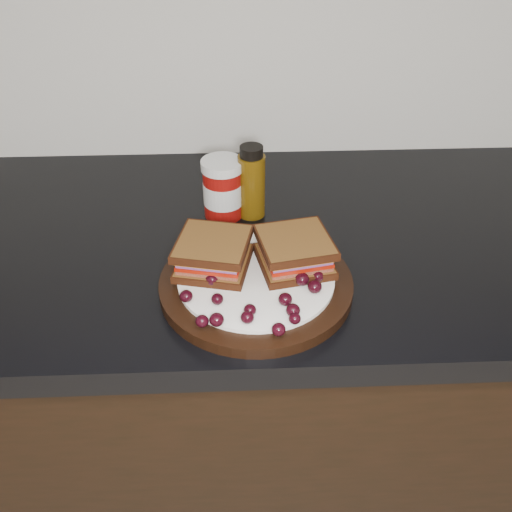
{
  "coord_description": "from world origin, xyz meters",
  "views": [
    {
      "loc": [
        -0.11,
        0.92,
        1.44
      ],
      "look_at": [
        -0.08,
        1.56,
        0.96
      ],
      "focal_mm": 40.0,
      "sensor_mm": 36.0,
      "label": 1
    }
  ],
  "objects": [
    {
      "name": "grape_1",
      "position": [
        -0.13,
        1.5,
        0.93
      ],
      "size": [
        0.02,
        0.02,
        0.02
      ],
      "primitive_type": "ellipsoid",
      "color": "black",
      "rests_on": "plate"
    },
    {
      "name": "sandwich_left",
      "position": [
        -0.14,
        1.58,
        0.95
      ],
      "size": [
        0.12,
        0.12,
        0.05
      ],
      "primitive_type": null,
      "rotation": [
        0.0,
        0.0,
        -0.22
      ],
      "color": "brown",
      "rests_on": "plate"
    },
    {
      "name": "plate",
      "position": [
        -0.08,
        1.56,
        0.91
      ],
      "size": [
        0.28,
        0.28,
        0.02
      ],
      "primitive_type": "cylinder",
      "color": "black",
      "rests_on": "countertop"
    },
    {
      "name": "grape_13",
      "position": [
        0.0,
        1.58,
        0.93
      ],
      "size": [
        0.02,
        0.02,
        0.02
      ],
      "primitive_type": "ellipsoid",
      "color": "black",
      "rests_on": "plate"
    },
    {
      "name": "grape_18",
      "position": [
        -0.17,
        1.58,
        0.93
      ],
      "size": [
        0.02,
        0.02,
        0.02
      ],
      "primitive_type": "ellipsoid",
      "color": "black",
      "rests_on": "plate"
    },
    {
      "name": "grape_2",
      "position": [
        -0.15,
        1.46,
        0.93
      ],
      "size": [
        0.02,
        0.02,
        0.02
      ],
      "primitive_type": "ellipsoid",
      "color": "black",
      "rests_on": "plate"
    },
    {
      "name": "grape_8",
      "position": [
        -0.03,
        1.47,
        0.93
      ],
      "size": [
        0.02,
        0.02,
        0.02
      ],
      "primitive_type": "ellipsoid",
      "color": "black",
      "rests_on": "plate"
    },
    {
      "name": "sandwich_right",
      "position": [
        -0.02,
        1.58,
        0.95
      ],
      "size": [
        0.12,
        0.12,
        0.05
      ],
      "primitive_type": null,
      "rotation": [
        0.0,
        0.0,
        0.19
      ],
      "color": "brown",
      "rests_on": "plate"
    },
    {
      "name": "grape_5",
      "position": [
        -0.09,
        1.47,
        0.93
      ],
      "size": [
        0.02,
        0.02,
        0.02
      ],
      "primitive_type": "ellipsoid",
      "color": "black",
      "rests_on": "plate"
    },
    {
      "name": "grape_14",
      "position": [
        -0.01,
        1.59,
        0.93
      ],
      "size": [
        0.02,
        0.02,
        0.01
      ],
      "primitive_type": "ellipsoid",
      "color": "black",
      "rests_on": "plate"
    },
    {
      "name": "countertop",
      "position": [
        0.0,
        1.7,
        0.88
      ],
      "size": [
        3.98,
        0.6,
        0.04
      ],
      "primitive_type": "cube",
      "color": "black",
      "rests_on": "base_cabinets"
    },
    {
      "name": "grape_21",
      "position": [
        -0.13,
        1.59,
        0.93
      ],
      "size": [
        0.02,
        0.02,
        0.02
      ],
      "primitive_type": "ellipsoid",
      "color": "black",
      "rests_on": "plate"
    },
    {
      "name": "grape_6",
      "position": [
        -0.06,
        1.44,
        0.93
      ],
      "size": [
        0.02,
        0.02,
        0.02
      ],
      "primitive_type": "ellipsoid",
      "color": "black",
      "rests_on": "plate"
    },
    {
      "name": "grape_22",
      "position": [
        -0.13,
        1.57,
        0.93
      ],
      "size": [
        0.02,
        0.02,
        0.01
      ],
      "primitive_type": "ellipsoid",
      "color": "black",
      "rests_on": "plate"
    },
    {
      "name": "base_cabinets",
      "position": [
        0.0,
        1.7,
        0.43
      ],
      "size": [
        3.96,
        0.58,
        0.86
      ],
      "primitive_type": "cube",
      "color": "black",
      "rests_on": "ground_plane"
    },
    {
      "name": "grape_3",
      "position": [
        -0.13,
        1.46,
        0.93
      ],
      "size": [
        0.02,
        0.02,
        0.02
      ],
      "primitive_type": "ellipsoid",
      "color": "black",
      "rests_on": "plate"
    },
    {
      "name": "grape_0",
      "position": [
        -0.18,
        1.51,
        0.93
      ],
      "size": [
        0.02,
        0.02,
        0.02
      ],
      "primitive_type": "ellipsoid",
      "color": "black",
      "rests_on": "plate"
    },
    {
      "name": "grape_11",
      "position": [
        -0.01,
        1.53,
        0.93
      ],
      "size": [
        0.02,
        0.02,
        0.02
      ],
      "primitive_type": "ellipsoid",
      "color": "black",
      "rests_on": "plate"
    },
    {
      "name": "grape_23",
      "position": [
        -0.18,
        1.57,
        0.93
      ],
      "size": [
        0.02,
        0.02,
        0.02
      ],
      "primitive_type": "ellipsoid",
      "color": "black",
      "rests_on": "plate"
    },
    {
      "name": "grape_16",
      "position": [
        -0.14,
        1.61,
        0.93
      ],
      "size": [
        0.02,
        0.02,
        0.02
      ],
      "primitive_type": "ellipsoid",
      "color": "black",
      "rests_on": "plate"
    },
    {
      "name": "grape_9",
      "position": [
        -0.04,
        1.49,
        0.93
      ],
      "size": [
        0.02,
        0.02,
        0.02
      ],
      "primitive_type": "ellipsoid",
      "color": "black",
      "rests_on": "plate"
    },
    {
      "name": "grape_17",
      "position": [
        -0.13,
        1.58,
        0.93
      ],
      "size": [
        0.02,
        0.02,
        0.02
      ],
      "primitive_type": "ellipsoid",
      "color": "black",
      "rests_on": "plate"
    },
    {
      "name": "grape_7",
      "position": [
        -0.03,
        1.46,
        0.93
      ],
      "size": [
        0.02,
        0.02,
        0.02
      ],
      "primitive_type": "ellipsoid",
      "color": "black",
      "rests_on": "plate"
    },
    {
      "name": "grape_19",
      "position": [
        -0.16,
        1.56,
        0.93
      ],
      "size": [
        0.02,
        0.02,
        0.02
      ],
      "primitive_type": "ellipsoid",
      "color": "black",
      "rests_on": "plate"
    },
    {
      "name": "condiment_jar",
      "position": [
        -0.13,
        1.76,
        0.95
      ],
      "size": [
        0.09,
        0.09,
        0.1
      ],
      "primitive_type": "cylinder",
      "rotation": [
        0.0,
        0.0,
        -0.4
      ],
      "color": "maroon",
      "rests_on": "countertop"
    },
    {
      "name": "grape_4",
      "position": [
        -0.09,
        1.46,
        0.93
      ],
      "size": [
        0.02,
        0.02,
        0.02
      ],
      "primitive_type": "ellipsoid",
      "color": "black",
      "rests_on": "plate"
    },
    {
      "name": "grape_20",
      "position": [
        -0.14,
        1.54,
        0.93
      ],
      "size": [
        0.02,
        0.02,
        0.02
      ],
      "primitive_type": "ellipsoid",
      "color": "black",
      "rests_on": "plate"
    },
    {
      "name": "oil_bottle",
      "position": [
        -0.08,
        1.76,
        0.96
      ],
      "size": [
        0.06,
        0.06,
        0.13
      ],
      "primitive_type": "cylinder",
      "rotation": [
        0.0,
        0.0,
        0.32
      ],
      "color": "#4F3507",
      "rests_on": "countertop"
    },
    {
      "name": "grape_12",
      "position": [
        0.01,
        1.54,
        0.93
      ],
      "size": [
        0.02,
        0.02,
        0.02
      ],
      "primitive_type": "ellipsoid",
      "color": "black",
      "rests_on": "plate"
    },
    {
      "name": "grape_10",
      "position": [
        0.0,
        1.52,
        0.93
      ],
      "size": [
        0.02,
        0.02,
        0.02
      ],
      "primitive_type": "ellipsoid",
      "color": "black",
      "rests_on": "plate"
    },
    {
      "name": "grape_15",
      "position": [
        -0.03,
        1.59,
        0.93
      ],
      "size": [
        0.02,
        0.02,
        0.02
      ],
      "primitive_type": "ellipsoid",
      "color": "black",
      "rests_on": "plate"
    }
  ]
}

